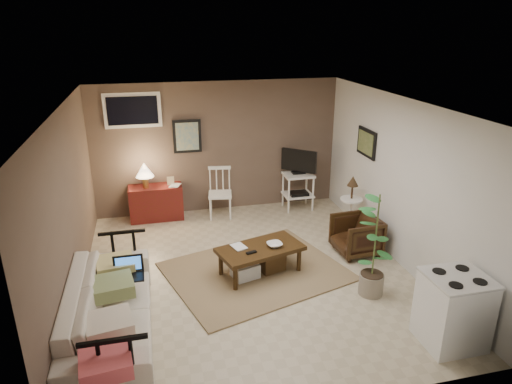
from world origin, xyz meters
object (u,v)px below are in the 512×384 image
object	(u,v)px
spindle_chair	(220,194)
side_table	(352,198)
stove	(453,310)
sofa	(109,300)
red_console	(155,199)
armchair	(356,234)
coffee_table	(260,258)
tv_stand	(298,178)
potted_plant	(375,242)

from	to	relation	value
spindle_chair	side_table	distance (m)	2.35
side_table	stove	world-z (taller)	side_table
sofa	spindle_chair	bearing A→B (deg)	-29.77
red_console	armchair	xyz separation A→B (m)	(2.96, -2.05, -0.05)
coffee_table	sofa	size ratio (longest dim) A/B	0.56
side_table	coffee_table	bearing A→B (deg)	-151.09
red_console	spindle_chair	bearing A→B (deg)	-7.35
red_console	armchair	bearing A→B (deg)	-34.71
red_console	spindle_chair	xyz separation A→B (m)	(1.16, -0.15, 0.05)
stove	coffee_table	bearing A→B (deg)	131.57
side_table	spindle_chair	bearing A→B (deg)	150.31
coffee_table	stove	bearing A→B (deg)	-48.43
spindle_chair	tv_stand	bearing A→B (deg)	0.87
red_console	stove	world-z (taller)	red_console
red_console	armchair	size ratio (longest dim) A/B	1.66
sofa	stove	world-z (taller)	sofa
tv_stand	armchair	size ratio (longest dim) A/B	1.78
sofa	side_table	size ratio (longest dim) A/B	2.31
sofa	potted_plant	world-z (taller)	potted_plant
tv_stand	sofa	bearing A→B (deg)	-136.44
red_console	side_table	size ratio (longest dim) A/B	1.09
sofa	potted_plant	distance (m)	3.28
sofa	spindle_chair	xyz separation A→B (m)	(1.76, 3.07, -0.02)
red_console	side_table	world-z (taller)	red_console
red_console	tv_stand	size ratio (longest dim) A/B	0.93
side_table	stove	size ratio (longest dim) A/B	1.18
tv_stand	side_table	world-z (taller)	tv_stand
sofa	spindle_chair	distance (m)	3.54
side_table	stove	distance (m)	2.94
tv_stand	side_table	distance (m)	1.30
sofa	stove	xyz separation A→B (m)	(3.67, -1.02, -0.03)
side_table	stove	xyz separation A→B (m)	(-0.13, -2.93, -0.20)
spindle_chair	red_console	bearing A→B (deg)	172.65
tv_stand	coffee_table	bearing A→B (deg)	-120.49
spindle_chair	armchair	world-z (taller)	spindle_chair
armchair	potted_plant	world-z (taller)	potted_plant
red_console	side_table	xyz separation A→B (m)	(3.19, -1.31, 0.24)
sofa	spindle_chair	size ratio (longest dim) A/B	2.53
sofa	tv_stand	bearing A→B (deg)	-46.44
spindle_chair	stove	distance (m)	4.51
side_table	armchair	size ratio (longest dim) A/B	1.53
sofa	armchair	bearing A→B (deg)	-71.74
coffee_table	tv_stand	bearing A→B (deg)	59.51
armchair	potted_plant	bearing A→B (deg)	-18.79
coffee_table	sofa	distance (m)	2.17
armchair	spindle_chair	bearing A→B (deg)	-140.34
red_console	spindle_chair	world-z (taller)	red_console
tv_stand	potted_plant	distance (m)	3.02
side_table	tv_stand	bearing A→B (deg)	114.44
sofa	stove	distance (m)	3.80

